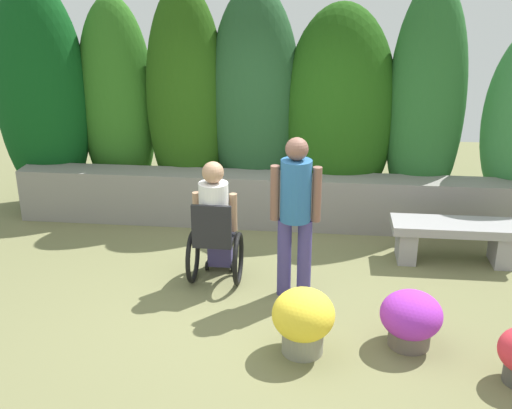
% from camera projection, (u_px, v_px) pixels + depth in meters
% --- Properties ---
extents(ground_plane, '(12.60, 12.60, 0.00)m').
position_uv_depth(ground_plane, '(255.00, 298.00, 6.38)').
color(ground_plane, olive).
extents(stone_retaining_wall, '(6.50, 0.43, 0.67)m').
position_uv_depth(stone_retaining_wall, '(271.00, 200.00, 8.03)').
color(stone_retaining_wall, gray).
rests_on(stone_retaining_wall, ground).
extents(hedge_backdrop, '(7.68, 1.04, 3.02)m').
position_uv_depth(hedge_backdrop, '(275.00, 107.00, 8.10)').
color(hedge_backdrop, '#0D4516').
rests_on(hedge_backdrop, ground).
extents(stone_bench, '(1.40, 0.46, 0.47)m').
position_uv_depth(stone_bench, '(455.00, 236.00, 7.05)').
color(stone_bench, gray).
rests_on(stone_bench, ground).
extents(person_in_wheelchair, '(0.53, 0.66, 1.33)m').
position_uv_depth(person_in_wheelchair, '(215.00, 226.00, 6.52)').
color(person_in_wheelchair, black).
rests_on(person_in_wheelchair, ground).
extents(person_standing_companion, '(0.49, 0.30, 1.64)m').
position_uv_depth(person_standing_companion, '(295.00, 208.00, 6.11)').
color(person_standing_companion, '#433B7C').
rests_on(person_standing_companion, ground).
extents(flower_pot_terracotta_by_wall, '(0.54, 0.54, 0.59)m').
position_uv_depth(flower_pot_terracotta_by_wall, '(303.00, 320.00, 5.39)').
color(flower_pot_terracotta_by_wall, gray).
rests_on(flower_pot_terracotta_by_wall, ground).
extents(flower_pot_red_accent, '(0.54, 0.54, 0.51)m').
position_uv_depth(flower_pot_red_accent, '(411.00, 319.00, 5.51)').
color(flower_pot_red_accent, '#635750').
rests_on(flower_pot_red_accent, ground).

